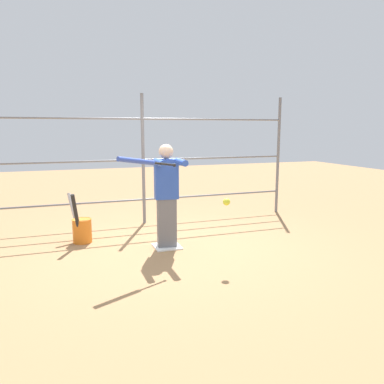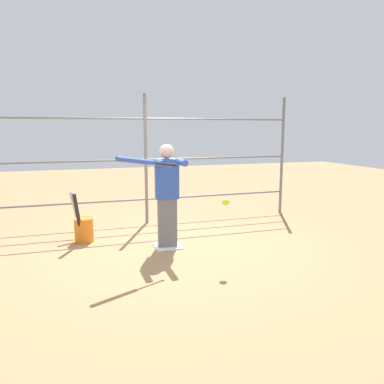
% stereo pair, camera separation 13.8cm
% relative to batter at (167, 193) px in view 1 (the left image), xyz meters
% --- Properties ---
extents(ground_plane, '(24.00, 24.00, 0.00)m').
position_rel_batter_xyz_m(ground_plane, '(0.00, -0.02, -0.85)').
color(ground_plane, '#9E754C').
extents(home_plate, '(0.40, 0.40, 0.02)m').
position_rel_batter_xyz_m(home_plate, '(0.00, -0.02, -0.84)').
color(home_plate, white).
rests_on(home_plate, ground).
extents(fence_backstop, '(5.96, 0.06, 2.45)m').
position_rel_batter_xyz_m(fence_backstop, '(0.00, -1.62, 0.37)').
color(fence_backstop, slate).
rests_on(fence_backstop, ground).
extents(batter, '(0.40, 0.56, 1.58)m').
position_rel_batter_xyz_m(batter, '(0.00, 0.00, 0.00)').
color(batter, slate).
rests_on(batter, ground).
extents(baseball_bat_swinging, '(0.87, 0.40, 0.19)m').
position_rel_batter_xyz_m(baseball_bat_swinging, '(0.51, 0.62, 0.54)').
color(baseball_bat_swinging, black).
extents(softball_in_flight, '(0.10, 0.10, 0.10)m').
position_rel_batter_xyz_m(softball_in_flight, '(-0.54, 0.98, 0.01)').
color(softball_in_flight, yellow).
extents(bat_bucket, '(0.36, 0.61, 0.83)m').
position_rel_batter_xyz_m(bat_bucket, '(1.23, -0.71, -0.63)').
color(bat_bucket, orange).
rests_on(bat_bucket, ground).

